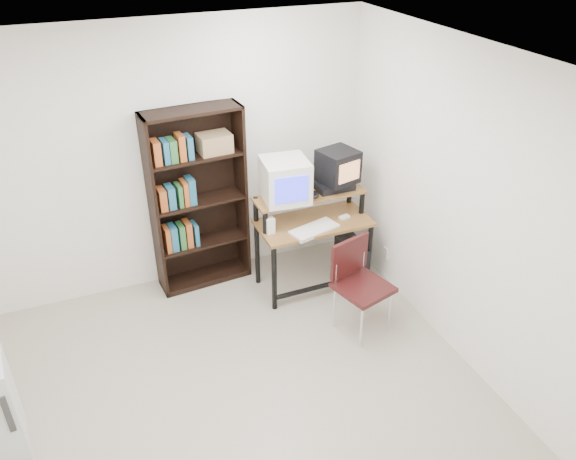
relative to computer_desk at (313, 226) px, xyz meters
name	(u,v)px	position (x,y,z in m)	size (l,w,h in m)	color
floor	(236,413)	(-1.25, -1.35, -0.68)	(4.00, 4.00, 0.01)	#B2A894
ceiling	(214,77)	(-1.25, -1.35, 1.92)	(4.00, 4.00, 0.01)	white
back_wall	(165,162)	(-1.25, 0.65, 0.62)	(4.00, 0.01, 2.60)	white
right_wall	(475,218)	(0.75, -1.35, 0.62)	(0.01, 4.00, 2.60)	white
computer_desk	(313,226)	(0.00, 0.00, 0.00)	(1.10, 0.56, 0.98)	brown
crt_monitor	(285,180)	(-0.25, 0.10, 0.49)	(0.46, 0.47, 0.40)	white
vcr	(333,186)	(0.27, 0.11, 0.33)	(0.36, 0.26, 0.08)	black
crt_tv	(338,166)	(0.31, 0.12, 0.53)	(0.40, 0.40, 0.32)	black
cd_spindle	(312,195)	(0.00, 0.03, 0.32)	(0.12, 0.12, 0.05)	#26262B
keyboard	(314,230)	(-0.06, -0.17, 0.06)	(0.47, 0.21, 0.04)	white
mousepad	(346,220)	(0.32, -0.09, 0.05)	(0.22, 0.18, 0.01)	black
mouse	(344,217)	(0.31, -0.07, 0.07)	(0.10, 0.06, 0.03)	white
desk_speaker	(270,226)	(-0.47, -0.05, 0.13)	(0.08, 0.07, 0.17)	white
pc_tower	(351,260)	(0.42, -0.06, -0.47)	(0.20, 0.45, 0.42)	black
school_chair	(358,277)	(0.09, -0.77, -0.14)	(0.54, 0.54, 0.87)	black
bookshelf	(197,198)	(-1.01, 0.51, 0.26)	(0.94, 0.38, 1.83)	black
wall_outlet	(386,253)	(0.74, -0.20, -0.38)	(0.02, 0.08, 0.12)	beige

